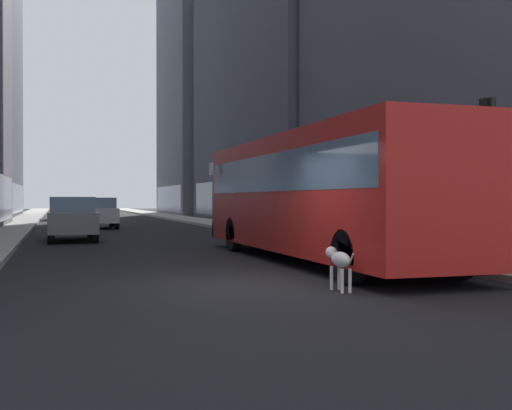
{
  "coord_description": "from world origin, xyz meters",
  "views": [
    {
      "loc": [
        -3.31,
        -10.91,
        1.53
      ],
      "look_at": [
        1.12,
        3.24,
        1.4
      ],
      "focal_mm": 44.52,
      "sensor_mm": 36.0,
      "label": 1
    }
  ],
  "objects_px": {
    "car_grey_wagon": "(72,218)",
    "car_red_coupe": "(65,209)",
    "transit_bus": "(317,189)",
    "traffic_light_near": "(490,154)",
    "car_white_van": "(100,213)",
    "dalmatian_dog": "(339,260)"
  },
  "relations": [
    {
      "from": "dalmatian_dog",
      "to": "car_grey_wagon",
      "type": "bearing_deg",
      "value": 105.05
    },
    {
      "from": "transit_bus",
      "to": "car_grey_wagon",
      "type": "bearing_deg",
      "value": 119.18
    },
    {
      "from": "transit_bus",
      "to": "car_grey_wagon",
      "type": "height_order",
      "value": "transit_bus"
    },
    {
      "from": "car_red_coupe",
      "to": "car_grey_wagon",
      "type": "bearing_deg",
      "value": -90.0
    },
    {
      "from": "car_white_van",
      "to": "traffic_light_near",
      "type": "height_order",
      "value": "traffic_light_near"
    },
    {
      "from": "transit_bus",
      "to": "traffic_light_near",
      "type": "xyz_separation_m",
      "value": [
        2.1,
        -3.85,
        0.66
      ]
    },
    {
      "from": "car_red_coupe",
      "to": "dalmatian_dog",
      "type": "bearing_deg",
      "value": -84.35
    },
    {
      "from": "traffic_light_near",
      "to": "transit_bus",
      "type": "bearing_deg",
      "value": 118.61
    },
    {
      "from": "transit_bus",
      "to": "dalmatian_dog",
      "type": "height_order",
      "value": "transit_bus"
    },
    {
      "from": "transit_bus",
      "to": "car_red_coupe",
      "type": "bearing_deg",
      "value": 98.98
    },
    {
      "from": "traffic_light_near",
      "to": "dalmatian_dog",
      "type": "bearing_deg",
      "value": -165.76
    },
    {
      "from": "dalmatian_dog",
      "to": "traffic_light_near",
      "type": "relative_size",
      "value": 0.28
    },
    {
      "from": "transit_bus",
      "to": "dalmatian_dog",
      "type": "bearing_deg",
      "value": -108.63
    },
    {
      "from": "dalmatian_dog",
      "to": "traffic_light_near",
      "type": "bearing_deg",
      "value": 14.24
    },
    {
      "from": "car_grey_wagon",
      "to": "car_red_coupe",
      "type": "relative_size",
      "value": 1.05
    },
    {
      "from": "traffic_light_near",
      "to": "car_white_van",
      "type": "bearing_deg",
      "value": 104.35
    },
    {
      "from": "car_white_van",
      "to": "car_grey_wagon",
      "type": "distance_m",
      "value": 10.09
    },
    {
      "from": "car_grey_wagon",
      "to": "car_red_coupe",
      "type": "bearing_deg",
      "value": 90.0
    },
    {
      "from": "car_white_van",
      "to": "car_red_coupe",
      "type": "relative_size",
      "value": 0.97
    },
    {
      "from": "car_white_van",
      "to": "dalmatian_dog",
      "type": "relative_size",
      "value": 4.25
    },
    {
      "from": "car_red_coupe",
      "to": "dalmatian_dog",
      "type": "relative_size",
      "value": 4.39
    },
    {
      "from": "car_white_van",
      "to": "transit_bus",
      "type": "bearing_deg",
      "value": -78.69
    }
  ]
}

